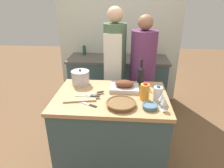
% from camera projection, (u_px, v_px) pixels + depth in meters
% --- Properties ---
extents(ground_plane, '(12.00, 12.00, 0.00)m').
position_uv_depth(ground_plane, '(111.00, 161.00, 2.51)').
color(ground_plane, brown).
extents(kitchen_island, '(1.20, 0.82, 0.93)m').
position_uv_depth(kitchen_island, '(111.00, 131.00, 2.32)').
color(kitchen_island, '#3D565B').
rests_on(kitchen_island, ground_plane).
extents(back_counter, '(1.71, 0.60, 0.92)m').
position_uv_depth(back_counter, '(118.00, 82.00, 3.63)').
color(back_counter, '#3D565B').
rests_on(back_counter, ground_plane).
extents(back_wall, '(2.21, 0.10, 2.55)m').
position_uv_depth(back_wall, '(119.00, 34.00, 3.62)').
color(back_wall, silver).
rests_on(back_wall, ground_plane).
extents(roasting_pan, '(0.32, 0.23, 0.12)m').
position_uv_depth(roasting_pan, '(124.00, 86.00, 2.24)').
color(roasting_pan, '#BCBCC1').
rests_on(roasting_pan, kitchen_island).
extents(wicker_basket, '(0.29, 0.29, 0.05)m').
position_uv_depth(wicker_basket, '(121.00, 104.00, 1.92)').
color(wicker_basket, brown).
rests_on(wicker_basket, kitchen_island).
extents(cutting_board, '(0.36, 0.25, 0.02)m').
position_uv_depth(cutting_board, '(80.00, 97.00, 2.07)').
color(cutting_board, tan).
rests_on(cutting_board, kitchen_island).
extents(stock_pot, '(0.22, 0.22, 0.19)m').
position_uv_depth(stock_pot, '(80.00, 78.00, 2.37)').
color(stock_pot, '#B7B7BC').
rests_on(stock_pot, kitchen_island).
extents(mixing_bowl, '(0.15, 0.15, 0.04)m').
position_uv_depth(mixing_bowl, '(150.00, 106.00, 1.88)').
color(mixing_bowl, slate).
rests_on(mixing_bowl, kitchen_island).
extents(juice_jug, '(0.10, 0.10, 0.18)m').
position_uv_depth(juice_jug, '(145.00, 92.00, 2.02)').
color(juice_jug, orange).
rests_on(juice_jug, kitchen_island).
extents(milk_jug, '(0.09, 0.09, 0.17)m').
position_uv_depth(milk_jug, '(158.00, 94.00, 1.99)').
color(milk_jug, white).
rests_on(milk_jug, kitchen_island).
extents(wine_bottle_green, '(0.08, 0.08, 0.31)m').
position_uv_depth(wine_bottle_green, '(141.00, 75.00, 2.34)').
color(wine_bottle_green, black).
rests_on(wine_bottle_green, kitchen_island).
extents(wine_glass_left, '(0.07, 0.07, 0.13)m').
position_uv_depth(wine_glass_left, '(164.00, 102.00, 1.82)').
color(wine_glass_left, silver).
rests_on(wine_glass_left, kitchen_island).
extents(wine_glass_right, '(0.07, 0.07, 0.13)m').
position_uv_depth(wine_glass_right, '(162.00, 98.00, 1.89)').
color(wine_glass_right, silver).
rests_on(wine_glass_right, kitchen_island).
extents(knife_chef, '(0.26, 0.03, 0.01)m').
position_uv_depth(knife_chef, '(88.00, 96.00, 2.07)').
color(knife_chef, '#B7B7BC').
rests_on(knife_chef, cutting_board).
extents(knife_paring, '(0.20, 0.13, 0.01)m').
position_uv_depth(knife_paring, '(95.00, 93.00, 2.13)').
color(knife_paring, '#B7B7BC').
rests_on(knife_paring, cutting_board).
extents(knife_bread, '(0.20, 0.13, 0.01)m').
position_uv_depth(knife_bread, '(88.00, 104.00, 1.95)').
color(knife_bread, '#B7B7BC').
rests_on(knife_bread, kitchen_island).
extents(stand_mixer, '(0.18, 0.14, 0.36)m').
position_uv_depth(stand_mixer, '(148.00, 49.00, 3.39)').
color(stand_mixer, '#B22323').
rests_on(stand_mixer, back_counter).
extents(condiment_bottle_tall, '(0.06, 0.06, 0.18)m').
position_uv_depth(condiment_bottle_tall, '(84.00, 51.00, 3.58)').
color(condiment_bottle_tall, '#234C28').
rests_on(condiment_bottle_tall, back_counter).
extents(condiment_bottle_short, '(0.07, 0.07, 0.18)m').
position_uv_depth(condiment_bottle_short, '(110.00, 51.00, 3.54)').
color(condiment_bottle_short, '#B28E2D').
rests_on(condiment_bottle_short, back_counter).
extents(person_cook_aproned, '(0.31, 0.32, 1.79)m').
position_uv_depth(person_cook_aproned, '(115.00, 66.00, 2.79)').
color(person_cook_aproned, beige).
rests_on(person_cook_aproned, ground_plane).
extents(person_cook_guest, '(0.35, 0.35, 1.70)m').
position_uv_depth(person_cook_guest, '(142.00, 71.00, 2.79)').
color(person_cook_guest, beige).
rests_on(person_cook_guest, ground_plane).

